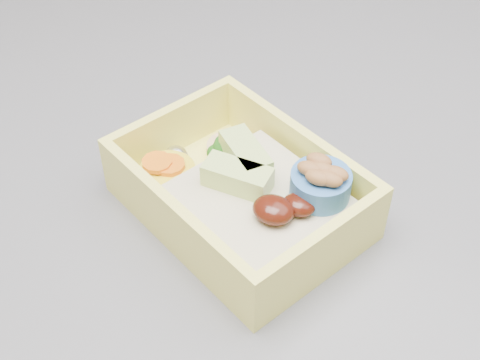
% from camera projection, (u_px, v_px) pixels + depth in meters
% --- Properties ---
extents(island, '(1.24, 0.84, 0.92)m').
position_uv_depth(island, '(140.00, 322.00, 0.98)').
color(island, brown).
rests_on(island, ground).
extents(bento_box, '(0.21, 0.19, 0.06)m').
position_uv_depth(bento_box, '(247.00, 194.00, 0.49)').
color(bento_box, '#F7F066').
rests_on(bento_box, island).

